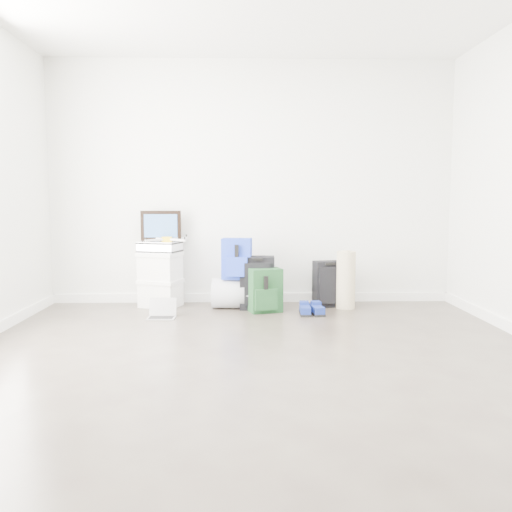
{
  "coord_description": "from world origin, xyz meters",
  "views": [
    {
      "loc": [
        -0.11,
        -3.6,
        1.17
      ],
      "look_at": [
        0.03,
        1.9,
        0.59
      ],
      "focal_mm": 38.0,
      "sensor_mm": 36.0,
      "label": 1
    }
  ],
  "objects_px": {
    "duffel_bag": "(237,293)",
    "carry_on": "(329,284)",
    "large_suitcase": "(257,283)",
    "boxes_stack": "(160,279)",
    "briefcase": "(160,247)",
    "laptop": "(162,313)"
  },
  "relations": [
    {
      "from": "duffel_bag",
      "to": "large_suitcase",
      "type": "xyz_separation_m",
      "value": [
        0.21,
        -0.05,
        0.12
      ]
    },
    {
      "from": "duffel_bag",
      "to": "carry_on",
      "type": "relative_size",
      "value": 1.05
    },
    {
      "from": "duffel_bag",
      "to": "laptop",
      "type": "xyz_separation_m",
      "value": [
        -0.74,
        -0.46,
        -0.11
      ]
    },
    {
      "from": "briefcase",
      "to": "carry_on",
      "type": "xyz_separation_m",
      "value": [
        1.83,
        -0.05,
        -0.4
      ]
    },
    {
      "from": "large_suitcase",
      "to": "carry_on",
      "type": "xyz_separation_m",
      "value": [
        0.78,
        0.12,
        -0.03
      ]
    },
    {
      "from": "briefcase",
      "to": "duffel_bag",
      "type": "height_order",
      "value": "briefcase"
    },
    {
      "from": "large_suitcase",
      "to": "boxes_stack",
      "type": "bearing_deg",
      "value": 172.21
    },
    {
      "from": "carry_on",
      "to": "laptop",
      "type": "xyz_separation_m",
      "value": [
        -1.73,
        -0.53,
        -0.2
      ]
    },
    {
      "from": "duffel_bag",
      "to": "large_suitcase",
      "type": "relative_size",
      "value": 0.93
    },
    {
      "from": "boxes_stack",
      "to": "duffel_bag",
      "type": "bearing_deg",
      "value": 11.71
    },
    {
      "from": "briefcase",
      "to": "carry_on",
      "type": "distance_m",
      "value": 1.88
    },
    {
      "from": "briefcase",
      "to": "laptop",
      "type": "distance_m",
      "value": 0.85
    },
    {
      "from": "boxes_stack",
      "to": "large_suitcase",
      "type": "bearing_deg",
      "value": 10.73
    },
    {
      "from": "briefcase",
      "to": "boxes_stack",
      "type": "bearing_deg",
      "value": -72.58
    },
    {
      "from": "briefcase",
      "to": "laptop",
      "type": "height_order",
      "value": "briefcase"
    },
    {
      "from": "large_suitcase",
      "to": "laptop",
      "type": "xyz_separation_m",
      "value": [
        -0.95,
        -0.41,
        -0.24
      ]
    },
    {
      "from": "large_suitcase",
      "to": "carry_on",
      "type": "bearing_deg",
      "value": 9.9
    },
    {
      "from": "boxes_stack",
      "to": "laptop",
      "type": "distance_m",
      "value": 0.64
    },
    {
      "from": "boxes_stack",
      "to": "briefcase",
      "type": "height_order",
      "value": "briefcase"
    },
    {
      "from": "large_suitcase",
      "to": "carry_on",
      "type": "distance_m",
      "value": 0.79
    },
    {
      "from": "boxes_stack",
      "to": "laptop",
      "type": "height_order",
      "value": "boxes_stack"
    },
    {
      "from": "boxes_stack",
      "to": "briefcase",
      "type": "bearing_deg",
      "value": 109.89
    }
  ]
}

